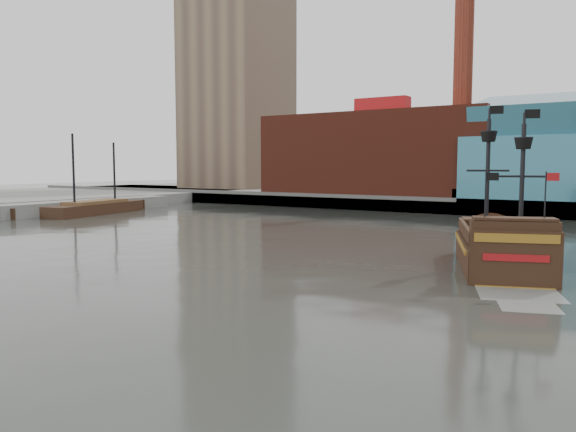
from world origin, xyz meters
The scene contains 7 objects.
ground centered at (0.00, 0.00, 0.00)m, with size 400.00×400.00×0.00m, color #2B2E28.
promenade_far centered at (0.00, 92.00, 1.00)m, with size 220.00×60.00×2.00m, color slate.
seawall centered at (0.00, 62.50, 1.30)m, with size 220.00×1.00×2.60m, color #4C4C49.
pier centered at (-58.00, 30.00, 1.00)m, with size 6.00×40.00×2.00m, color slate.
skyline centered at (5.21, 84.56, 24.55)m, with size 149.00×45.00×62.00m.
pirate_ship centered at (11.36, 18.30, 1.18)m, with size 10.75×18.11×13.02m.
docked_vessel centered at (-52.91, 32.46, 0.82)m, with size 8.41×19.47×12.92m.
Camera 1 is at (20.68, -24.52, 7.61)m, focal length 35.00 mm.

